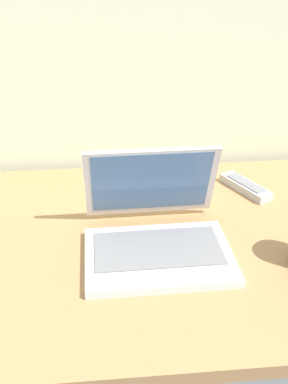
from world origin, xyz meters
name	(u,v)px	position (x,y,z in m)	size (l,w,h in m)	color
desk	(134,244)	(0.00, 0.00, 0.01)	(1.60, 0.76, 0.03)	#A87A4C
laptop	(156,229)	(0.05, -0.03, 0.07)	(0.31, 0.30, 0.21)	silver
remote_control_far	(245,187)	(0.32, 0.20, 0.04)	(0.11, 0.16, 0.02)	#B7B7B7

